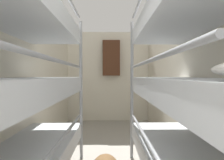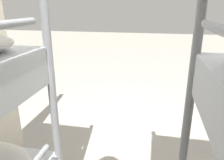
{
  "view_description": "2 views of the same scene",
  "coord_description": "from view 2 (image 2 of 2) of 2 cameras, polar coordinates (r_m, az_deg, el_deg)",
  "views": [
    {
      "loc": [
        0.05,
        0.27,
        1.2
      ],
      "look_at": [
        0.09,
        3.46,
        1.11
      ],
      "focal_mm": 24.0,
      "sensor_mm": 36.0,
      "label": 1
    },
    {
      "loc": [
        -0.18,
        1.62,
        1.39
      ],
      "look_at": [
        0.09,
        0.24,
        0.9
      ],
      "focal_mm": 35.0,
      "sensor_mm": 36.0,
      "label": 2
    }
  ],
  "objects": []
}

